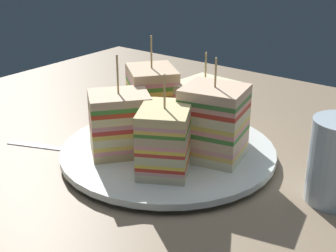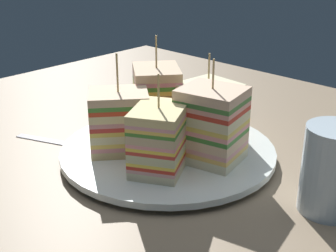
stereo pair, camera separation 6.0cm
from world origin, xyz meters
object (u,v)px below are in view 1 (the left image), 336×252
object	(u,v)px
chip_pile	(170,144)
spoon	(75,148)
sandwich_wedge_3	(204,110)
sandwich_wedge_4	(152,100)
sandwich_wedge_1	(165,140)
sandwich_wedge_0	(120,123)
plate	(168,151)
sandwich_wedge_2	(213,123)

from	to	relation	value
chip_pile	spoon	xyz separation A→B (cm)	(11.74, 5.57, -1.84)
chip_pile	spoon	distance (cm)	13.12
sandwich_wedge_3	spoon	distance (cm)	18.01
spoon	sandwich_wedge_4	bearing A→B (deg)	35.42
sandwich_wedge_1	chip_pile	world-z (taller)	sandwich_wedge_1
sandwich_wedge_0	plate	bearing A→B (deg)	-0.49
chip_pile	plate	bearing A→B (deg)	-34.52
sandwich_wedge_4	chip_pile	xyz separation A→B (cm)	(-5.82, 3.61, -3.69)
sandwich_wedge_2	sandwich_wedge_4	distance (cm)	11.29
sandwich_wedge_0	sandwich_wedge_1	bearing A→B (deg)	-53.37
sandwich_wedge_1	chip_pile	distance (cm)	6.15
plate	sandwich_wedge_1	xyz separation A→B (cm)	(-3.40, 5.03, 4.41)
sandwich_wedge_1	sandwich_wedge_4	size ratio (longest dim) A/B	0.87
chip_pile	sandwich_wedge_1	bearing A→B (deg)	120.96
sandwich_wedge_2	plate	bearing A→B (deg)	-0.52
sandwich_wedge_3	sandwich_wedge_4	distance (cm)	7.30
sandwich_wedge_4	chip_pile	distance (cm)	7.79
plate	sandwich_wedge_0	bearing A→B (deg)	49.83
sandwich_wedge_3	spoon	xyz separation A→B (cm)	(12.67, 11.86, -4.81)
sandwich_wedge_2	sandwich_wedge_3	distance (cm)	6.41
sandwich_wedge_0	sandwich_wedge_4	bearing A→B (deg)	48.86
sandwich_wedge_2	chip_pile	world-z (taller)	sandwich_wedge_2
sandwich_wedge_4	chip_pile	size ratio (longest dim) A/B	1.79
sandwich_wedge_0	sandwich_wedge_3	bearing A→B (deg)	12.03
sandwich_wedge_1	sandwich_wedge_4	bearing A→B (deg)	17.73
sandwich_wedge_0	sandwich_wedge_1	distance (cm)	7.32
chip_pile	sandwich_wedge_4	bearing A→B (deg)	-31.82
plate	sandwich_wedge_3	distance (cm)	7.45
sandwich_wedge_2	sandwich_wedge_4	world-z (taller)	sandwich_wedge_4
sandwich_wedge_2	sandwich_wedge_1	bearing A→B (deg)	55.75
sandwich_wedge_0	sandwich_wedge_1	size ratio (longest dim) A/B	1.08
plate	sandwich_wedge_0	size ratio (longest dim) A/B	2.20
sandwich_wedge_1	sandwich_wedge_3	distance (cm)	11.03
sandwich_wedge_4	spoon	xyz separation A→B (cm)	(5.91, 9.18, -5.53)
plate	spoon	distance (cm)	12.62
sandwich_wedge_3	spoon	bearing A→B (deg)	-41.92
chip_pile	sandwich_wedge_3	bearing A→B (deg)	-98.42
plate	chip_pile	bearing A→B (deg)	145.48
sandwich_wedge_3	sandwich_wedge_0	bearing A→B (deg)	-22.70
sandwich_wedge_2	chip_pile	xyz separation A→B (cm)	(5.30, 1.65, -3.72)
spoon	sandwich_wedge_1	bearing A→B (deg)	-17.89
sandwich_wedge_2	chip_pile	size ratio (longest dim) A/B	1.69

